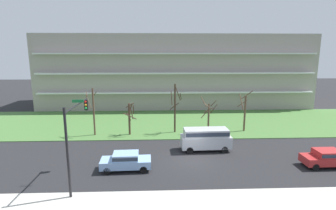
{
  "coord_description": "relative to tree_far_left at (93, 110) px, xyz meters",
  "views": [
    {
      "loc": [
        -3.38,
        -24.05,
        10.23
      ],
      "look_at": [
        -2.19,
        6.0,
        4.25
      ],
      "focal_mm": 28.32,
      "sensor_mm": 36.0,
      "label": 1
    }
  ],
  "objects": [
    {
      "name": "ground",
      "position": [
        11.35,
        -8.13,
        -3.23
      ],
      "size": [
        160.0,
        160.0,
        0.0
      ],
      "primitive_type": "plane",
      "color": "#232326"
    },
    {
      "name": "tree_right",
      "position": [
        14.39,
        0.22,
        -0.76
      ],
      "size": [
        2.05,
        2.03,
        4.81
      ],
      "color": "brown",
      "rests_on": "ground"
    },
    {
      "name": "tree_left",
      "position": [
        4.48,
        0.01,
        -0.9
      ],
      "size": [
        1.64,
        1.64,
        4.11
      ],
      "color": "#4C3828",
      "rests_on": "ground"
    },
    {
      "name": "tree_far_right",
      "position": [
        19.26,
        1.1,
        -0.44
      ],
      "size": [
        1.96,
        1.77,
        5.41
      ],
      "color": "brown",
      "rests_on": "ground"
    },
    {
      "name": "apartment_building",
      "position": [
        11.35,
        20.78,
        3.48
      ],
      "size": [
        50.02,
        14.77,
        13.41
      ],
      "color": "#9E938C",
      "rests_on": "ground"
    },
    {
      "name": "grass_lawn_strip",
      "position": [
        11.35,
        5.87,
        -3.19
      ],
      "size": [
        80.0,
        16.0,
        0.08
      ],
      "primitive_type": "cube",
      "color": "#477238",
      "rests_on": "ground"
    },
    {
      "name": "tree_far_left",
      "position": [
        0.0,
        0.0,
        0.0
      ],
      "size": [
        1.43,
        1.42,
        5.98
      ],
      "color": "brown",
      "rests_on": "ground"
    },
    {
      "name": "van_silver_center_right",
      "position": [
        13.01,
        -5.63,
        -1.83
      ],
      "size": [
        5.25,
        2.14,
        2.36
      ],
      "rotation": [
        0.0,
        0.0,
        3.17
      ],
      "color": "#B7BABF",
      "rests_on": "ground"
    },
    {
      "name": "sedan_blue_center_left",
      "position": [
        5.12,
        -10.13,
        -2.35
      ],
      "size": [
        4.46,
        1.97,
        1.57
      ],
      "rotation": [
        0.0,
        0.0,
        0.04
      ],
      "color": "#8CB2E0",
      "rests_on": "ground"
    },
    {
      "name": "tree_center",
      "position": [
        10.18,
        0.84,
        0.21
      ],
      "size": [
        1.56,
        1.56,
        6.35
      ],
      "color": "#423023",
      "rests_on": "ground"
    },
    {
      "name": "traffic_signal_mast",
      "position": [
        1.73,
        -12.81,
        1.34
      ],
      "size": [
        0.9,
        5.78,
        6.65
      ],
      "color": "black",
      "rests_on": "ground"
    },
    {
      "name": "sidewalk_curb_near",
      "position": [
        11.35,
        -16.13,
        -3.15
      ],
      "size": [
        80.0,
        4.0,
        0.15
      ],
      "primitive_type": "cube",
      "color": "#BCB7AD",
      "rests_on": "ground"
    },
    {
      "name": "sedan_red_near_left",
      "position": [
        23.32,
        -10.13,
        -2.35
      ],
      "size": [
        4.43,
        1.87,
        1.57
      ],
      "rotation": [
        0.0,
        0.0,
        0.02
      ],
      "color": "#B22828",
      "rests_on": "ground"
    }
  ]
}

